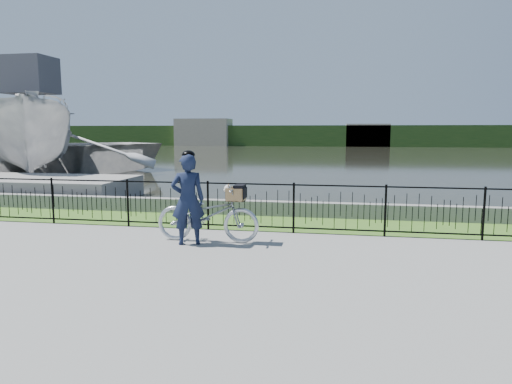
% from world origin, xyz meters
% --- Properties ---
extents(ground, '(120.00, 120.00, 0.00)m').
position_xyz_m(ground, '(0.00, 0.00, 0.00)').
color(ground, gray).
rests_on(ground, ground).
extents(grass_strip, '(60.00, 2.00, 0.01)m').
position_xyz_m(grass_strip, '(0.00, 2.60, 0.00)').
color(grass_strip, '#406921').
rests_on(grass_strip, ground).
extents(water, '(120.00, 120.00, 0.00)m').
position_xyz_m(water, '(0.00, 33.00, 0.00)').
color(water, black).
rests_on(water, ground).
extents(quay_wall, '(60.00, 0.30, 0.40)m').
position_xyz_m(quay_wall, '(0.00, 3.60, 0.20)').
color(quay_wall, slate).
rests_on(quay_wall, ground).
extents(fence, '(14.00, 0.06, 1.15)m').
position_xyz_m(fence, '(0.00, 1.60, 0.58)').
color(fence, black).
rests_on(fence, ground).
extents(far_treeline, '(120.00, 6.00, 3.00)m').
position_xyz_m(far_treeline, '(0.00, 60.00, 1.50)').
color(far_treeline, '#29471B').
rests_on(far_treeline, ground).
extents(far_building_left, '(8.00, 4.00, 4.00)m').
position_xyz_m(far_building_left, '(-18.00, 58.00, 2.00)').
color(far_building_left, gray).
rests_on(far_building_left, ground).
extents(far_building_right, '(6.00, 3.00, 3.20)m').
position_xyz_m(far_building_right, '(6.00, 58.50, 1.60)').
color(far_building_right, gray).
rests_on(far_building_right, ground).
extents(bicycle_rig, '(2.17, 0.76, 1.23)m').
position_xyz_m(bicycle_rig, '(-0.68, 0.50, 0.58)').
color(bicycle_rig, '#B5BAC2').
rests_on(bicycle_rig, ground).
extents(cyclist, '(0.78, 0.65, 1.92)m').
position_xyz_m(cyclist, '(-1.01, 0.20, 0.94)').
color(cyclist, '#121A33').
rests_on(cyclist, ground).
extents(boat_near, '(8.37, 9.97, 5.51)m').
position_xyz_m(boat_near, '(-11.59, 9.94, 1.97)').
color(boat_near, '#A2A3A2').
rests_on(boat_near, water).
extents(boat_far, '(14.14, 15.00, 2.53)m').
position_xyz_m(boat_far, '(-13.19, 12.90, 1.26)').
color(boat_far, '#A2A3A2').
rests_on(boat_far, water).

